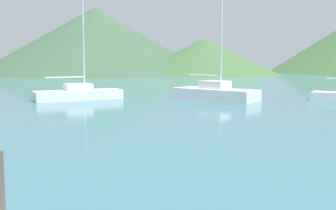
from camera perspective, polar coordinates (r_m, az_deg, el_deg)
sailboat_inner at (r=28.78m, az=6.38°, el=1.72°), size 5.97×5.20×9.12m
sailboat_middle at (r=29.43m, az=-12.05°, el=1.66°), size 6.01×4.51×10.34m
hill_central at (r=79.06m, az=-9.86°, el=8.59°), size 41.68×41.68×11.87m
hill_east at (r=73.12m, az=4.88°, el=6.57°), size 25.57×25.57×6.07m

